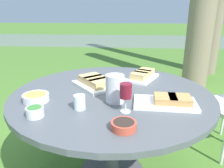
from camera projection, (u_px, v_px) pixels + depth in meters
river_strip at (126, 40)px, 9.49m from camera, size 40.00×3.91×0.01m
dining_table at (112, 104)px, 1.62m from camera, size 1.43×1.43×0.73m
water_pitcher at (115, 89)px, 1.39m from camera, size 0.13×0.12×0.18m
wine_glass at (126, 92)px, 1.24m from camera, size 0.07×0.07×0.17m
platter_bread_main at (96, 82)px, 1.69m from camera, size 0.41×0.43×0.07m
platter_charcuterie at (169, 101)px, 1.36m from camera, size 0.40×0.23×0.06m
platter_sandwich_side at (143, 75)px, 1.87m from camera, size 0.31×0.37×0.07m
bowl_fries at (36, 97)px, 1.42m from camera, size 0.17×0.17×0.05m
bowl_salad at (35, 111)px, 1.21m from camera, size 0.10×0.10×0.06m
bowl_olives at (124, 125)px, 1.09m from camera, size 0.13×0.13×0.04m
cup_water_near at (80, 102)px, 1.30m from camera, size 0.07×0.07×0.09m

